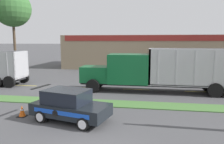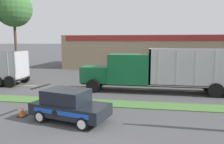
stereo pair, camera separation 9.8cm
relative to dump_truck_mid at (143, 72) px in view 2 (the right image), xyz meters
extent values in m
cube|color=#477538|center=(-1.88, -4.16, -1.69)|extent=(120.00, 1.63, 0.06)
cube|color=yellow|center=(-11.40, 0.65, -1.72)|extent=(2.40, 0.14, 0.01)
cube|color=yellow|center=(-6.00, 0.65, -1.72)|extent=(2.40, 0.14, 0.01)
cube|color=yellow|center=(-0.60, 0.65, -1.72)|extent=(2.40, 0.14, 0.01)
cube|color=yellow|center=(4.80, 0.65, -1.72)|extent=(2.40, 0.14, 0.01)
cube|color=#ADADB2|center=(-11.74, 0.71, 0.34)|extent=(0.16, 2.44, 2.54)
cube|color=#99999E|center=(-12.36, -0.53, 0.34)|extent=(0.10, 0.04, 2.41)
cylinder|color=black|center=(-12.26, -0.49, -1.17)|extent=(1.11, 0.30, 1.11)
cylinder|color=black|center=(-12.26, 1.90, -1.17)|extent=(1.11, 0.30, 1.11)
cylinder|color=black|center=(-13.54, 1.90, -1.17)|extent=(1.11, 0.30, 1.11)
cylinder|color=black|center=(-14.83, 1.90, -1.17)|extent=(1.11, 0.30, 1.11)
cube|color=black|center=(1.04, 0.00, -1.06)|extent=(12.81, 1.29, 0.18)
cube|color=#146033|center=(-4.14, 0.00, -0.30)|extent=(2.45, 1.93, 1.35)
cube|color=#B7B7BC|center=(-5.40, 0.00, -0.30)|extent=(0.06, 1.64, 1.15)
cube|color=#146033|center=(-1.24, 0.00, 0.25)|extent=(3.35, 2.35, 2.46)
cube|color=black|center=(-2.94, 0.00, 0.68)|extent=(0.04, 2.00, 1.11)
cylinder|color=silver|center=(0.53, -0.76, 0.99)|extent=(0.14, 0.14, 1.46)
cube|color=#B7B7BC|center=(3.94, 0.00, -0.91)|extent=(7.01, 2.35, 0.12)
cube|color=#B7B7BC|center=(0.51, 0.00, 0.53)|extent=(0.16, 2.35, 2.88)
cube|color=#B7B7BC|center=(3.94, -1.09, 0.53)|extent=(7.01, 0.16, 2.88)
cube|color=#B7B7BC|center=(3.94, 1.10, 0.53)|extent=(7.01, 0.16, 2.88)
cube|color=#A3A3A8|center=(1.13, -1.19, 0.53)|extent=(0.10, 0.04, 2.73)
cube|color=#A3A3A8|center=(2.53, -1.19, 0.53)|extent=(0.10, 0.04, 2.73)
cube|color=#A3A3A8|center=(3.94, -1.19, 0.53)|extent=(0.10, 0.04, 2.73)
cube|color=#A3A3A8|center=(5.34, -1.19, 0.53)|extent=(0.10, 0.04, 2.73)
cylinder|color=black|center=(-4.14, -1.15, -1.15)|extent=(1.13, 0.30, 1.13)
cylinder|color=black|center=(-4.14, 1.16, -1.15)|extent=(1.13, 0.30, 1.13)
cylinder|color=black|center=(6.84, 1.16, -1.15)|extent=(1.13, 0.30, 1.13)
cylinder|color=black|center=(5.53, -1.15, -1.15)|extent=(1.13, 0.30, 1.13)
cylinder|color=black|center=(5.53, 1.16, -1.15)|extent=(1.13, 0.30, 1.13)
cube|color=black|center=(-3.71, -7.64, -1.07)|extent=(4.52, 2.85, 0.65)
cube|color=black|center=(-3.96, -7.58, -0.40)|extent=(2.64, 2.17, 0.69)
cube|color=black|center=(-3.96, -7.58, -0.04)|extent=(2.64, 2.17, 0.04)
cube|color=black|center=(-5.64, -7.15, 0.00)|extent=(0.56, 1.52, 0.03)
cube|color=blue|center=(-3.94, -8.56, -1.01)|extent=(3.25, 0.82, 0.23)
cylinder|color=black|center=(-4.25, -8.49, -1.07)|extent=(0.35, 0.09, 0.36)
cylinder|color=black|center=(-2.67, -8.83, -1.39)|extent=(0.68, 0.35, 0.65)
cylinder|color=silver|center=(-2.70, -8.93, -1.39)|extent=(0.45, 0.12, 0.46)
cylinder|color=black|center=(-2.24, -7.07, -1.39)|extent=(0.68, 0.35, 0.65)
cylinder|color=silver|center=(-2.21, -6.97, -1.39)|extent=(0.45, 0.12, 0.46)
cylinder|color=black|center=(-5.19, -8.20, -1.39)|extent=(0.68, 0.35, 0.65)
cylinder|color=silver|center=(-5.22, -8.30, -1.39)|extent=(0.45, 0.12, 0.46)
cylinder|color=black|center=(-4.75, -6.44, -1.39)|extent=(0.68, 0.35, 0.65)
cylinder|color=silver|center=(-4.73, -6.34, -1.39)|extent=(0.45, 0.12, 0.46)
cube|color=black|center=(-6.72, -7.46, -1.70)|extent=(0.49, 0.49, 0.03)
cone|color=#EA5B14|center=(-6.72, -7.46, -1.38)|extent=(0.38, 0.38, 0.62)
cylinder|color=white|center=(-6.72, -7.46, -1.32)|extent=(0.21, 0.21, 0.07)
cube|color=#9E896B|center=(2.27, 18.98, 0.86)|extent=(29.95, 12.00, 5.16)
cube|color=maroon|center=(2.27, 12.93, 2.99)|extent=(28.45, 0.10, 0.80)
cylinder|color=#473828|center=(-20.06, 12.66, 2.11)|extent=(0.39, 0.39, 7.66)
sphere|color=#386B33|center=(-20.06, 12.66, 7.46)|extent=(5.53, 5.53, 5.53)
camera|label=1|loc=(0.33, -18.57, 2.60)|focal=35.00mm
camera|label=2|loc=(0.43, -18.55, 2.60)|focal=35.00mm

